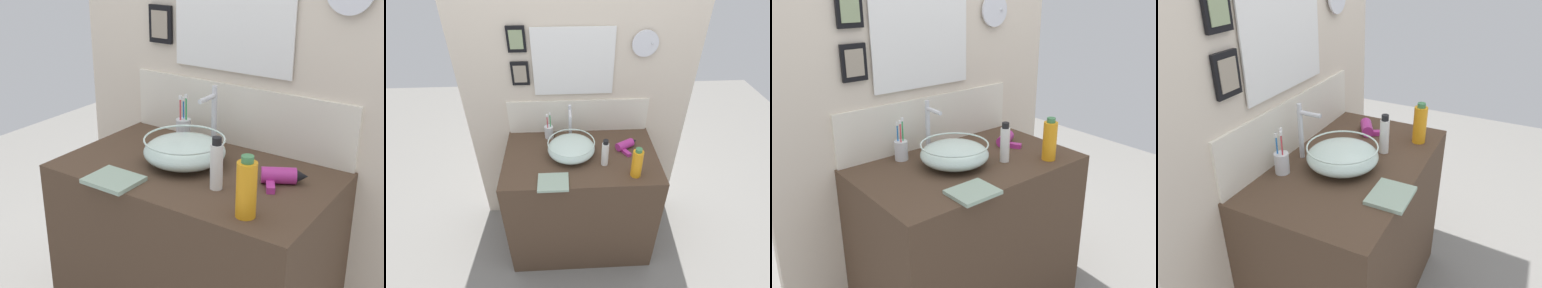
# 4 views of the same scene
# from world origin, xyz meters

# --- Properties ---
(vanity_counter) EXTENTS (1.06, 0.63, 0.89)m
(vanity_counter) POSITION_xyz_m (0.00, 0.00, 0.44)
(vanity_counter) COLOR #4C3828
(vanity_counter) RESTS_ON ground
(back_panel) EXTENTS (1.66, 0.09, 2.51)m
(back_panel) POSITION_xyz_m (-0.00, 0.35, 1.25)
(back_panel) COLOR beige
(back_panel) RESTS_ON ground
(glass_bowl_sink) EXTENTS (0.32, 0.32, 0.11)m
(glass_bowl_sink) POSITION_xyz_m (-0.06, 0.01, 0.95)
(glass_bowl_sink) COLOR silver
(glass_bowl_sink) RESTS_ON vanity_counter
(faucet) EXTENTS (0.02, 0.12, 0.27)m
(faucet) POSITION_xyz_m (-0.06, 0.22, 1.04)
(faucet) COLOR silver
(faucet) RESTS_ON vanity_counter
(hair_drier) EXTENTS (0.18, 0.18, 0.06)m
(hair_drier) POSITION_xyz_m (0.33, 0.07, 0.92)
(hair_drier) COLOR #B22D8C
(hair_drier) RESTS_ON vanity_counter
(toothbrush_cup) EXTENTS (0.06, 0.06, 0.21)m
(toothbrush_cup) POSITION_xyz_m (-0.22, 0.23, 0.94)
(toothbrush_cup) COLOR silver
(toothbrush_cup) RESTS_ON vanity_counter
(lotion_bottle) EXTENTS (0.07, 0.07, 0.21)m
(lotion_bottle) POSITION_xyz_m (0.34, -0.22, 0.99)
(lotion_bottle) COLOR orange
(lotion_bottle) RESTS_ON vanity_counter
(spray_bottle) EXTENTS (0.05, 0.05, 0.20)m
(spray_bottle) POSITION_xyz_m (0.15, -0.10, 0.98)
(spray_bottle) COLOR white
(spray_bottle) RESTS_ON vanity_counter
(hand_towel) EXTENTS (0.19, 0.16, 0.02)m
(hand_towel) POSITION_xyz_m (-0.19, -0.26, 0.90)
(hand_towel) COLOR #99B29E
(hand_towel) RESTS_ON vanity_counter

